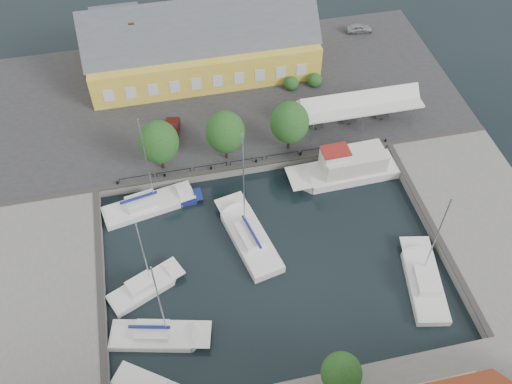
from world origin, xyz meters
The scene contains 17 objects.
ground centered at (0.00, 0.00, 0.00)m, with size 140.00×140.00×0.00m, color black.
north_quay centered at (0.00, 23.00, 0.50)m, with size 56.00×26.00×1.00m, color #2D2D30.
west_quay centered at (-22.00, -2.00, 0.50)m, with size 12.00×24.00×1.00m, color slate.
east_quay centered at (22.00, -2.00, 0.50)m, with size 12.00×24.00×1.00m, color slate.
quay_edge_fittings centered at (0.02, 4.75, 1.06)m, with size 56.00×24.72×0.40m.
warehouse centered at (-2.60, 28.36, 4.43)m, with size 28.56×14.00×9.55m.
tent_canopy centered at (14.00, 14.50, 3.68)m, with size 14.00×4.00×2.83m.
quay_trees centered at (-2.00, 12.00, 4.88)m, with size 18.20×4.20×6.30m.
car_silver centered at (20.23, 31.99, 1.61)m, with size 1.44×3.58×1.22m, color #9D9FA4.
car_red centered at (-7.50, 16.67, 1.73)m, with size 1.55×4.45×1.47m, color #531314.
center_sailboat centered at (-1.74, 1.21, 0.36)m, with size 5.27×10.86×14.22m.
trawler centered at (10.44, 7.57, 1.02)m, with size 12.38×3.96×5.00m.
east_boat_c centered at (13.18, -7.25, 0.26)m, with size 4.70×9.78×11.94m.
west_boat_a centered at (-11.36, 7.54, 0.27)m, with size 9.94×4.54×12.63m.
west_boat_c centered at (-12.41, -2.31, 0.26)m, with size 7.57×5.16×10.08m.
west_boat_d centered at (-11.70, -7.40, 0.27)m, with size 9.15×4.59×11.80m.
launch_nw centered at (-7.76, 7.78, 0.09)m, with size 4.52×1.93×0.88m.
Camera 1 is at (-8.23, -31.65, 46.15)m, focal length 40.00 mm.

